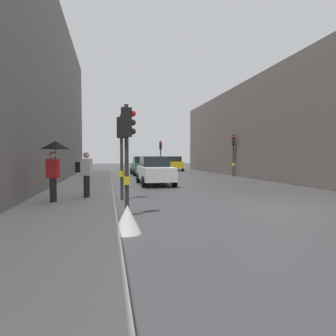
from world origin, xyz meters
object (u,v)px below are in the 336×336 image
traffic_light_far_median (161,151)px  pedestrian_with_umbrella (55,154)px  traffic_light_mid_street (233,147)px  traffic_light_near_right (122,141)px  traffic_light_near_left (127,139)px  car_green_estate (142,166)px  car_white_compact (155,171)px  warning_sign_triangle (127,219)px  car_yellow_taxi (173,163)px  pedestrian_with_black_backpack (85,172)px

traffic_light_far_median → pedestrian_with_umbrella: size_ratio=1.61×
traffic_light_mid_street → traffic_light_near_right: (-10.24, -10.84, -0.17)m
traffic_light_near_left → car_green_estate: traffic_light_near_left is taller
car_green_estate → pedestrian_with_umbrella: (-4.97, -15.20, 0.96)m
car_green_estate → pedestrian_with_umbrella: size_ratio=1.97×
traffic_light_far_median → pedestrian_with_umbrella: (-7.48, -19.00, -0.54)m
traffic_light_mid_street → traffic_light_near_right: traffic_light_mid_street is taller
car_white_compact → warning_sign_triangle: size_ratio=6.48×
traffic_light_far_median → car_green_estate: bearing=-123.5°
car_yellow_taxi → pedestrian_with_black_backpack: bearing=-112.2°
pedestrian_with_umbrella → warning_sign_triangle: 4.75m
car_white_compact → warning_sign_triangle: 10.59m
traffic_light_far_median → warning_sign_triangle: size_ratio=5.31×
car_yellow_taxi → traffic_light_near_left: bearing=-106.7°
traffic_light_mid_street → car_white_compact: size_ratio=0.88×
car_yellow_taxi → car_white_compact: same height
traffic_light_near_left → warning_sign_triangle: traffic_light_near_left is taller
traffic_light_near_right → car_green_estate: traffic_light_near_right is taller
traffic_light_mid_street → car_yellow_taxi: (-2.96, 10.40, -1.67)m
traffic_light_far_median → traffic_light_near_right: bearing=-105.8°
pedestrian_with_umbrella → traffic_light_near_left: bearing=-41.2°
car_yellow_taxi → warning_sign_triangle: (-7.41, -26.08, -0.55)m
traffic_light_near_left → pedestrian_with_umbrella: (-2.39, 2.09, -0.42)m
warning_sign_triangle → traffic_light_far_median: bearing=77.1°
traffic_light_mid_street → car_yellow_taxi: 10.94m
car_yellow_taxi → pedestrian_with_umbrella: bearing=-113.5°
car_white_compact → traffic_light_mid_street: bearing=34.1°
car_green_estate → car_white_compact: bearing=-92.0°
car_yellow_taxi → traffic_light_near_right: bearing=-108.9°
traffic_light_near_left → car_yellow_taxi: traffic_light_near_left is taller
car_white_compact → pedestrian_with_black_backpack: bearing=-123.9°
pedestrian_with_umbrella → warning_sign_triangle: bearing=-59.9°
traffic_light_mid_street → pedestrian_with_black_backpack: (-11.67, -10.91, -1.39)m
traffic_light_near_left → traffic_light_mid_street: bearing=53.6°
traffic_light_near_right → car_yellow_taxi: (7.28, 21.24, -1.50)m
pedestrian_with_black_backpack → warning_sign_triangle: size_ratio=2.72×
traffic_light_near_right → pedestrian_with_umbrella: traffic_light_near_right is taller
traffic_light_near_right → pedestrian_with_black_backpack: traffic_light_near_right is taller
traffic_light_near_left → pedestrian_with_black_backpack: bearing=115.8°
traffic_light_near_left → traffic_light_near_right: (-0.00, 3.04, 0.11)m
car_green_estate → car_yellow_taxi: same height
traffic_light_mid_street → warning_sign_triangle: size_ratio=5.68×
traffic_light_near_left → warning_sign_triangle: (-0.13, -1.80, -1.94)m
traffic_light_far_median → traffic_light_mid_street: size_ratio=0.93×
traffic_light_near_right → car_yellow_taxi: traffic_light_near_right is taller
traffic_light_far_median → car_yellow_taxi: traffic_light_far_median is taller
warning_sign_triangle → car_green_estate: bearing=81.9°
traffic_light_near_right → car_white_compact: 6.10m
traffic_light_far_median → pedestrian_with_umbrella: bearing=-111.5°
traffic_light_far_median → car_yellow_taxi: bearing=55.6°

